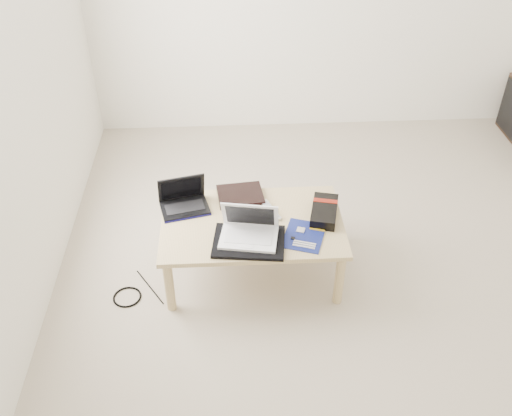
{
  "coord_description": "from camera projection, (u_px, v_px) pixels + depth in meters",
  "views": [
    {
      "loc": [
        -0.88,
        -2.6,
        2.56
      ],
      "look_at": [
        -0.73,
        0.08,
        0.5
      ],
      "focal_mm": 40.0,
      "sensor_mm": 36.0,
      "label": 1
    }
  ],
  "objects": [
    {
      "name": "tablet",
      "position": [
        249.0,
        216.0,
        3.48
      ],
      "size": [
        0.29,
        0.25,
        0.01
      ],
      "color": "black",
      "rests_on": "coffee_table"
    },
    {
      "name": "netbook",
      "position": [
        184.0,
        202.0,
        3.54
      ],
      "size": [
        0.33,
        0.27,
        0.21
      ],
      "color": "black",
      "rests_on": "coffee_table"
    },
    {
      "name": "white_laptop",
      "position": [
        249.0,
        230.0,
        3.28
      ],
      "size": [
        0.36,
        0.28,
        0.22
      ],
      "color": "white",
      "rests_on": "neoprene_sleeve"
    },
    {
      "name": "room_shell",
      "position": [
        413.0,
        13.0,
        2.64
      ],
      "size": [
        4.2,
        4.2,
        2.7
      ],
      "color": "white",
      "rests_on": "ground"
    },
    {
      "name": "neoprene_sleeve",
      "position": [
        249.0,
        242.0,
        3.29
      ],
      "size": [
        0.44,
        0.35,
        0.02
      ],
      "primitive_type": "cube",
      "rotation": [
        0.0,
        0.0,
        -0.12
      ],
      "color": "black",
      "rests_on": "coffee_table"
    },
    {
      "name": "floor_cable_trail",
      "position": [
        150.0,
        287.0,
        3.56
      ],
      "size": [
        0.2,
        0.3,
        0.01
      ],
      "primitive_type": "cylinder",
      "rotation": [
        1.57,
        0.0,
        0.57
      ],
      "color": "black",
      "rests_on": "ground"
    },
    {
      "name": "coffee_table",
      "position": [
        252.0,
        228.0,
        3.48
      ],
      "size": [
        1.1,
        0.7,
        0.4
      ],
      "color": "tan",
      "rests_on": "ground"
    },
    {
      "name": "floor_cable_coil",
      "position": [
        127.0,
        297.0,
        3.49
      ],
      "size": [
        0.19,
        0.19,
        0.01
      ],
      "primitive_type": "torus",
      "rotation": [
        0.0,
        0.0,
        0.13
      ],
      "color": "black",
      "rests_on": "ground"
    },
    {
      "name": "ground",
      "position": [
        369.0,
        274.0,
        3.66
      ],
      "size": [
        4.0,
        4.0,
        0.0
      ],
      "primitive_type": "plane",
      "color": "#BFB19B",
      "rests_on": "ground"
    },
    {
      "name": "motherboard",
      "position": [
        304.0,
        236.0,
        3.34
      ],
      "size": [
        0.3,
        0.34,
        0.01
      ],
      "color": "navy",
      "rests_on": "coffee_table"
    },
    {
      "name": "book",
      "position": [
        240.0,
        195.0,
        3.64
      ],
      "size": [
        0.31,
        0.27,
        0.03
      ],
      "color": "black",
      "rests_on": "coffee_table"
    },
    {
      "name": "remote",
      "position": [
        271.0,
        210.0,
        3.52
      ],
      "size": [
        0.12,
        0.22,
        0.02
      ],
      "color": "silver",
      "rests_on": "coffee_table"
    },
    {
      "name": "gpu_box",
      "position": [
        324.0,
        211.0,
        3.48
      ],
      "size": [
        0.22,
        0.33,
        0.07
      ],
      "color": "black",
      "rests_on": "coffee_table"
    },
    {
      "name": "cable_coil",
      "position": [
        243.0,
        226.0,
        3.41
      ],
      "size": [
        0.13,
        0.13,
        0.01
      ],
      "primitive_type": "torus",
      "rotation": [
        0.0,
        0.0,
        0.15
      ],
      "color": "black",
      "rests_on": "coffee_table"
    }
  ]
}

